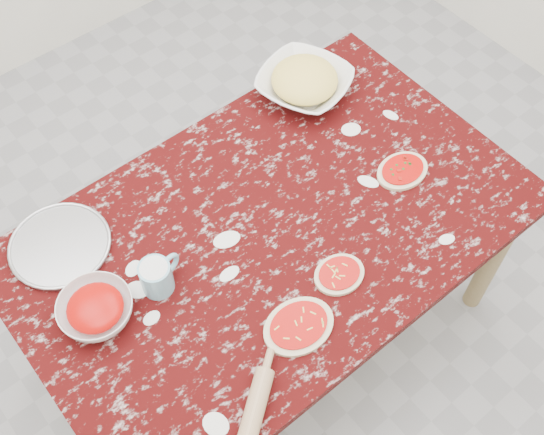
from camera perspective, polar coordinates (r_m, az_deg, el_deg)
The scene contains 10 objects.
ground at distance 2.77m, azimuth 0.00°, elevation -9.26°, with size 4.00×4.00×0.00m, color gray.
worktable at distance 2.18m, azimuth 0.00°, elevation -1.95°, with size 1.60×1.00×0.75m.
pizza_tray at distance 2.17m, azimuth -17.34°, elevation -2.29°, with size 0.30×0.30×0.01m, color #B2B2B7.
sauce_bowl at distance 2.00m, azimuth -14.53°, elevation -7.52°, with size 0.22×0.22×0.07m, color white.
cheese_bowl at distance 2.45m, azimuth 2.73°, elevation 11.11°, with size 0.31×0.31×0.08m, color white.
flour_mug at distance 1.99m, azimuth -9.60°, elevation -4.86°, with size 0.14×0.09×0.11m.
pizza_left at distance 1.94m, azimuth 2.24°, elevation -9.09°, with size 0.23×0.18×0.02m.
pizza_mid at distance 2.03m, azimuth 5.66°, elevation -4.76°, with size 0.17×0.14×0.02m.
pizza_right at distance 2.27m, azimuth 10.88°, elevation 3.88°, with size 0.19×0.15×0.02m.
rolling_pin at distance 1.83m, azimuth -1.63°, elevation -16.45°, with size 0.05×0.05×0.26m, color tan.
Camera 1 is at (-0.73, -0.90, 2.52)m, focal length 44.88 mm.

